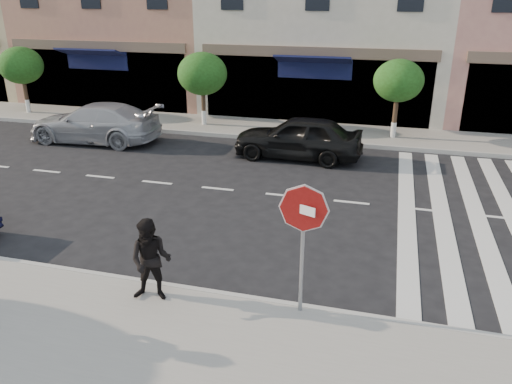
% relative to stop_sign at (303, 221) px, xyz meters
% --- Properties ---
extents(ground, '(120.00, 120.00, 0.00)m').
position_rel_stop_sign_xyz_m(ground, '(-1.57, 1.67, -1.94)').
color(ground, black).
rests_on(ground, ground).
extents(sidewalk_near, '(60.00, 4.50, 0.15)m').
position_rel_stop_sign_xyz_m(sidewalk_near, '(-1.57, -2.08, -1.86)').
color(sidewalk_near, gray).
rests_on(sidewalk_near, ground).
extents(sidewalk_far, '(60.00, 3.00, 0.15)m').
position_rel_stop_sign_xyz_m(sidewalk_far, '(-1.57, 12.67, -1.86)').
color(sidewalk_far, gray).
rests_on(sidewalk_far, ground).
extents(street_tree_wa, '(2.00, 2.00, 3.05)m').
position_rel_stop_sign_xyz_m(street_tree_wa, '(-15.57, 12.47, 0.39)').
color(street_tree_wa, '#473323').
rests_on(street_tree_wa, sidewalk_far).
extents(street_tree_wb, '(2.10, 2.10, 3.06)m').
position_rel_stop_sign_xyz_m(street_tree_wb, '(-6.57, 12.47, 0.37)').
color(street_tree_wb, '#473323').
rests_on(street_tree_wb, sidewalk_far).
extents(street_tree_c, '(1.90, 1.90, 3.04)m').
position_rel_stop_sign_xyz_m(street_tree_c, '(1.43, 12.47, 0.42)').
color(street_tree_c, '#473323').
rests_on(street_tree_c, sidewalk_far).
extents(stop_sign, '(0.81, 0.36, 2.46)m').
position_rel_stop_sign_xyz_m(stop_sign, '(0.00, 0.00, 0.00)').
color(stop_sign, gray).
rests_on(stop_sign, sidewalk_near).
extents(walker, '(0.88, 0.74, 1.62)m').
position_rel_stop_sign_xyz_m(walker, '(-2.73, -0.33, -0.98)').
color(walker, black).
rests_on(walker, sidewalk_near).
extents(car_far_left, '(5.25, 2.24, 1.51)m').
position_rel_stop_sign_xyz_m(car_far_left, '(-9.92, 9.27, -1.18)').
color(car_far_left, '#A3A4A9').
rests_on(car_far_left, ground).
extents(car_far_mid, '(4.53, 1.93, 1.53)m').
position_rel_stop_sign_xyz_m(car_far_mid, '(-1.81, 9.27, -1.17)').
color(car_far_mid, black).
rests_on(car_far_mid, ground).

